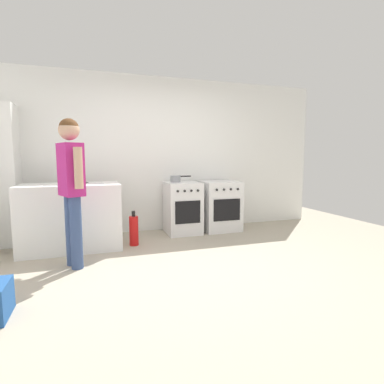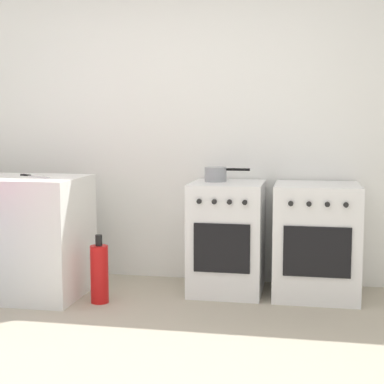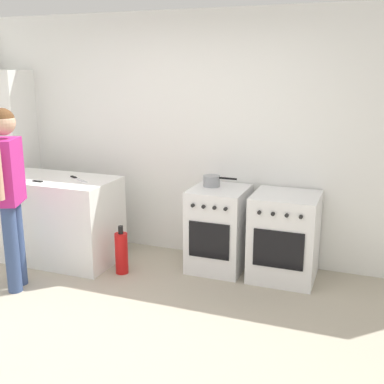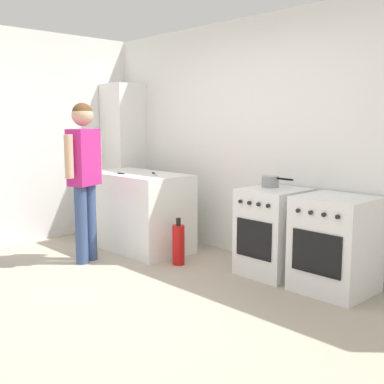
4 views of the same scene
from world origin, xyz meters
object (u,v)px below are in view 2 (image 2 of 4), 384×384
oven_right (316,240)px  fire_extinguisher (99,273)px  pot (216,174)px  knife_bread (33,176)px  oven_left (227,237)px

oven_right → fire_extinguisher: 1.63m
oven_right → pot: size_ratio=2.42×
pot → knife_bread: (-1.33, -0.40, -0.00)m
oven_right → fire_extinguisher: oven_right is taller
oven_right → oven_left: bearing=-180.0°
oven_right → knife_bread: bearing=-170.9°
oven_right → pot: 0.91m
oven_left → fire_extinguisher: size_ratio=1.70×
oven_right → pot: pot is taller
oven_left → fire_extinguisher: bearing=-151.2°
oven_right → knife_bread: size_ratio=2.70×
oven_left → pot: (-0.10, 0.06, 0.48)m
pot → fire_extinguisher: bearing=-145.1°
oven_right → knife_bread: (-2.10, -0.34, 0.48)m
fire_extinguisher → oven_left: bearing=28.8°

